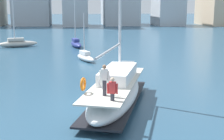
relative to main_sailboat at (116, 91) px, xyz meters
name	(u,v)px	position (x,y,z in m)	size (l,w,h in m)	color
ground_plane	(107,107)	(-0.53, -0.09, -0.91)	(400.00, 400.00, 0.00)	#284C66
main_sailboat	(116,91)	(0.00, 0.00, 0.00)	(5.32, 9.87, 12.66)	white
moored_sloop_near	(76,43)	(-2.30, 27.49, -0.36)	(2.12, 5.00, 7.98)	navy
moored_sloop_far	(18,43)	(-10.57, 28.44, -0.28)	(5.64, 2.81, 9.78)	#B7B2A8
moored_catamaran	(85,57)	(-1.32, 15.85, -0.46)	(2.33, 4.10, 5.09)	white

